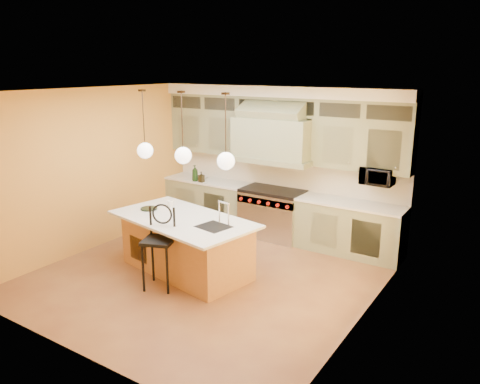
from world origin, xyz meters
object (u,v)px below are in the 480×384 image
Objects in this scene: range at (273,213)px; kitchen_island at (186,244)px; microwave at (377,176)px; counter_stool at (160,241)px.

kitchen_island is (-0.40, -2.16, -0.01)m from range.
range is 2.21× the size of microwave.
microwave is (1.95, 0.11, 0.96)m from range.
microwave is (2.35, 2.27, 0.98)m from kitchen_island.
kitchen_island reaches higher than counter_stool.
range is at bearing 90.35° from kitchen_island.
kitchen_island is at bearing -100.36° from range.
counter_stool is at bearing -97.48° from range.
range is at bearing -176.88° from microwave.
microwave reaches higher than counter_stool.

